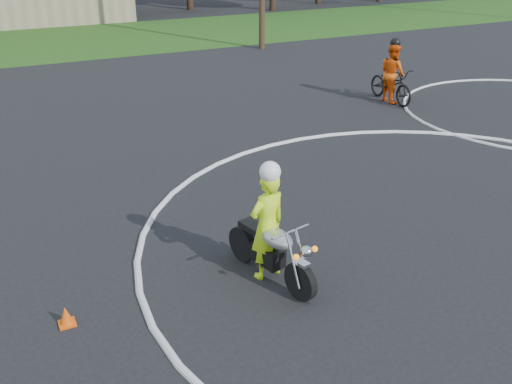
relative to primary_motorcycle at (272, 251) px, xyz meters
name	(u,v)px	position (x,y,z in m)	size (l,w,h in m)	color
grass_strip	(126,37)	(3.86, 23.63, -0.53)	(120.00, 10.00, 0.02)	#1E4714
course_markings	(490,188)	(6.03, 0.99, -0.53)	(19.05, 19.05, 0.12)	silver
primary_motorcycle	(272,251)	(0.00, 0.00, 0.00)	(0.74, 2.08, 1.10)	black
rider_primary_grp	(268,223)	(-0.01, 0.14, 0.45)	(0.76, 0.58, 2.05)	#CEFF1A
rider_second_grp	(392,79)	(8.51, 7.59, 0.20)	(0.86, 2.20, 2.09)	black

